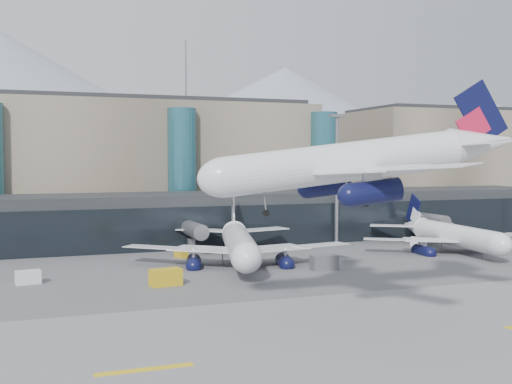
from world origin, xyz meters
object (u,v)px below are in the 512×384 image
veh_a (28,277)px  veh_d (414,241)px  hero_jet (375,150)px  jet_parked_right (446,228)px  jet_parked_mid (238,234)px  veh_h (166,277)px  lightmast_mid (337,171)px  veh_c (324,262)px  veh_b (181,253)px

veh_a → veh_d: bearing=3.2°
hero_jet → jet_parked_right: hero_jet is taller
hero_jet → jet_parked_mid: hero_jet is taller
jet_parked_right → veh_h: bearing=109.5°
jet_parked_right → veh_a: size_ratio=10.71×
lightmast_mid → veh_h: bearing=-143.8°
jet_parked_right → veh_c: size_ratio=8.56×
hero_jet → veh_b: bearing=109.7°
veh_a → veh_b: (24.84, 15.34, -0.21)m
hero_jet → veh_c: size_ratio=9.10×
veh_a → veh_d: size_ratio=1.16×
hero_jet → veh_h: (-17.37, 23.88, -16.71)m
hero_jet → veh_h: hero_jet is taller
jet_parked_mid → veh_b: 11.90m
veh_d → veh_c: bearing=160.5°
lightmast_mid → hero_jet: 58.96m
lightmast_mid → veh_c: bearing=-121.0°
lightmast_mid → veh_a: size_ratio=7.98×
hero_jet → veh_a: hero_jet is taller
veh_a → veh_h: bearing=-32.3°
jet_parked_right → veh_h: jet_parked_right is taller
jet_parked_right → veh_c: jet_parked_right is taller
hero_jet → veh_b: 50.80m
hero_jet → veh_b: (-9.66, 46.83, -17.14)m
veh_c → veh_d: size_ratio=1.46×
jet_parked_mid → veh_h: bearing=148.8°
jet_parked_mid → veh_h: 21.23m
hero_jet → veh_h: bearing=134.1°
veh_b → lightmast_mid: bearing=-94.7°
jet_parked_mid → veh_h: (-15.08, -14.51, -3.57)m
jet_parked_mid → veh_a: 33.16m
jet_parked_mid → veh_a: bearing=117.0°
jet_parked_right → veh_d: (-1.33, 7.94, -3.41)m
veh_d → veh_h: size_ratio=0.68×
jet_parked_right → veh_b: size_ratio=14.23×
veh_c → veh_d: veh_c is taller
lightmast_mid → veh_a: bearing=-159.0°
hero_jet → veh_c: bearing=82.2°
jet_parked_right → veh_c: (-30.11, -10.65, -3.09)m
lightmast_mid → hero_jet: (-23.70, -53.88, 3.42)m
jet_parked_mid → veh_c: jet_parked_mid is taller
veh_c → veh_b: bearing=134.1°
veh_h → veh_a: bearing=146.5°
jet_parked_mid → hero_jet: bearing=-161.7°
veh_d → veh_b: bearing=126.8°
jet_parked_right → veh_d: bearing=14.5°
lightmast_mid → jet_parked_mid: lightmast_mid is taller
jet_parked_mid → lightmast_mid: bearing=-44.3°
jet_parked_mid → veh_c: 15.29m
hero_jet → veh_a: (-34.51, 31.49, -16.94)m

